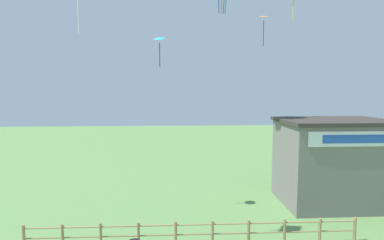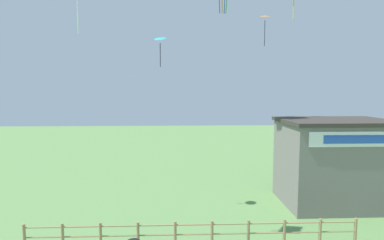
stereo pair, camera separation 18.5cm
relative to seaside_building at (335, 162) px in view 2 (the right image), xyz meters
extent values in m
cylinder|color=#9E7F56|center=(-17.96, -5.20, -2.27)|extent=(0.14, 0.14, 1.25)
cylinder|color=#9E7F56|center=(-16.14, -5.20, -2.27)|extent=(0.14, 0.14, 1.25)
cylinder|color=#9E7F56|center=(-14.32, -5.20, -2.27)|extent=(0.14, 0.14, 1.25)
cylinder|color=#9E7F56|center=(-12.49, -5.20, -2.27)|extent=(0.14, 0.14, 1.25)
cylinder|color=#9E7F56|center=(-10.67, -5.20, -2.27)|extent=(0.14, 0.14, 1.25)
cylinder|color=#9E7F56|center=(-8.85, -5.20, -2.27)|extent=(0.14, 0.14, 1.25)
cylinder|color=#9E7F56|center=(-7.02, -5.20, -2.27)|extent=(0.14, 0.14, 1.25)
cylinder|color=#9E7F56|center=(-5.20, -5.20, -2.27)|extent=(0.14, 0.14, 1.25)
cylinder|color=#9E7F56|center=(-3.38, -5.20, -2.27)|extent=(0.14, 0.14, 1.25)
cylinder|color=#9E7F56|center=(-1.55, -5.20, -2.27)|extent=(0.14, 0.14, 1.25)
cylinder|color=#9E7F56|center=(-9.76, -5.20, -1.84)|extent=(16.41, 0.07, 0.07)
cylinder|color=#9E7F56|center=(-9.76, -5.20, -2.34)|extent=(16.41, 0.07, 0.07)
cube|color=slate|center=(0.00, 0.01, -0.14)|extent=(6.83, 4.79, 5.52)
cube|color=#38332D|center=(0.00, 0.01, 2.74)|extent=(7.13, 5.09, 0.24)
cube|color=white|center=(0.00, -2.43, 1.92)|extent=(5.81, 0.08, 0.90)
cube|color=#234CAD|center=(0.00, -2.48, 1.92)|extent=(4.10, 0.04, 0.49)
cylinder|color=white|center=(-14.58, -6.59, 8.35)|extent=(0.05, 0.05, 2.53)
cone|color=orange|center=(-4.16, 2.86, 10.21)|extent=(0.82, 0.80, 0.26)
cylinder|color=#333338|center=(-4.16, 2.86, 8.98)|extent=(0.05, 0.05, 1.86)
cylinder|color=yellow|center=(-4.76, -4.30, 9.05)|extent=(0.05, 0.05, 1.51)
cone|color=#2DB2C6|center=(-11.62, -0.40, 8.00)|extent=(0.90, 0.88, 0.34)
cylinder|color=#2D2D33|center=(-11.62, -0.40, 6.98)|extent=(0.05, 0.05, 1.46)
camera|label=1|loc=(-10.61, -19.37, 4.71)|focal=28.00mm
camera|label=2|loc=(-10.42, -19.38, 4.71)|focal=28.00mm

